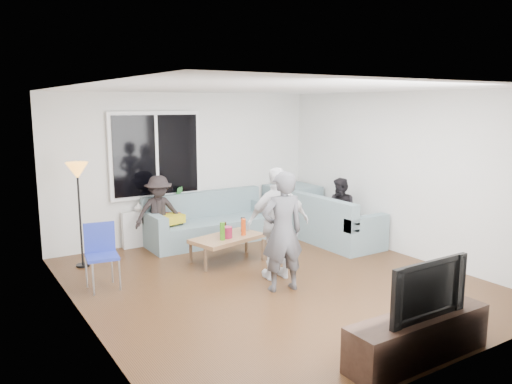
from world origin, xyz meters
TOP-DOWN VIEW (x-y plane):
  - floor at (0.00, 0.00)m, footprint 5.00×5.50m
  - ceiling at (0.00, 0.00)m, footprint 5.00×5.50m
  - wall_back at (0.00, 2.77)m, footprint 5.00×0.04m
  - wall_front at (0.00, -2.77)m, footprint 5.00×0.04m
  - wall_left at (-2.52, 0.00)m, footprint 0.04×5.50m
  - wall_right at (2.52, 0.00)m, footprint 0.04×5.50m
  - window_frame at (-0.60, 2.69)m, footprint 1.62×0.06m
  - window_glass at (-0.60, 2.65)m, footprint 1.50×0.02m
  - window_mullion at (-0.60, 2.64)m, footprint 0.05×0.03m
  - radiator at (-0.60, 2.65)m, footprint 1.30×0.12m
  - potted_plant at (-0.25, 2.62)m, footprint 0.22×0.19m
  - vase at (-0.96, 2.62)m, footprint 0.16×0.16m
  - sofa_back_section at (0.23, 2.27)m, footprint 2.30×0.85m
  - sofa_right_section at (2.02, 1.18)m, footprint 2.00×0.85m
  - sofa_corner at (2.00, 2.27)m, footprint 0.85×0.85m
  - cushion_yellow at (-0.54, 2.25)m, footprint 0.45×0.40m
  - cushion_red at (-0.54, 2.33)m, footprint 0.46×0.43m
  - coffee_table at (-0.10, 1.11)m, footprint 1.21×0.84m
  - pitcher at (-0.14, 1.05)m, footprint 0.17×0.17m
  - side_chair at (-2.05, 0.97)m, footprint 0.45×0.45m
  - floor_lamp at (-2.05, 2.07)m, footprint 0.32×0.32m
  - player_left at (-0.08, -0.32)m, footprint 0.64×0.48m
  - player_right at (0.13, 0.09)m, footprint 0.98×0.57m
  - spectator_right at (2.02, 0.89)m, footprint 0.57×0.66m
  - spectator_back at (-0.73, 2.30)m, footprint 0.86×0.56m
  - tv_console at (-0.04, -2.50)m, footprint 1.60×0.40m
  - television at (-0.04, -2.50)m, footprint 0.98×0.13m
  - bottle_b at (-0.26, 0.97)m, footprint 0.08×0.08m
  - bottle_d at (0.15, 1.04)m, footprint 0.07×0.07m
  - bottle_c at (-0.06, 1.28)m, footprint 0.07×0.07m
  - bottle_e at (0.26, 1.23)m, footprint 0.07×0.07m

SIDE VIEW (x-z plane):
  - floor at x=0.00m, z-range -0.04..0.00m
  - coffee_table at x=-0.10m, z-range 0.00..0.40m
  - tv_console at x=-0.04m, z-range 0.00..0.44m
  - radiator at x=-0.60m, z-range 0.00..0.62m
  - sofa_back_section at x=0.23m, z-range 0.00..0.85m
  - sofa_right_section at x=2.02m, z-range 0.00..0.85m
  - sofa_corner at x=2.00m, z-range 0.00..0.85m
  - side_chair at x=-2.05m, z-range 0.00..0.86m
  - pitcher at x=-0.14m, z-range 0.40..0.57m
  - bottle_c at x=-0.06m, z-range 0.40..0.59m
  - cushion_yellow at x=-0.54m, z-range 0.44..0.58m
  - cushion_red at x=-0.54m, z-range 0.45..0.57m
  - bottle_e at x=0.26m, z-range 0.40..0.63m
  - bottle_d at x=0.15m, z-range 0.40..0.66m
  - bottle_b at x=-0.26m, z-range 0.40..0.67m
  - spectator_right at x=2.02m, z-range 0.00..1.16m
  - spectator_back at x=-0.73m, z-range 0.00..1.25m
  - vase at x=-0.96m, z-range 0.62..0.77m
  - television at x=-0.04m, z-range 0.44..1.00m
  - floor_lamp at x=-2.05m, z-range 0.00..1.56m
  - player_right at x=0.13m, z-range 0.00..1.56m
  - player_left at x=-0.08m, z-range 0.00..1.57m
  - potted_plant at x=-0.25m, z-range 0.62..0.99m
  - wall_back at x=0.00m, z-range 0.00..2.60m
  - wall_front at x=0.00m, z-range 0.00..2.60m
  - wall_left at x=-2.52m, z-range 0.00..2.60m
  - wall_right at x=2.52m, z-range 0.00..2.60m
  - window_frame at x=-0.60m, z-range 0.81..2.29m
  - window_glass at x=-0.60m, z-range 0.88..2.23m
  - window_mullion at x=-0.60m, z-range 0.88..2.23m
  - ceiling at x=0.00m, z-range 2.60..2.64m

